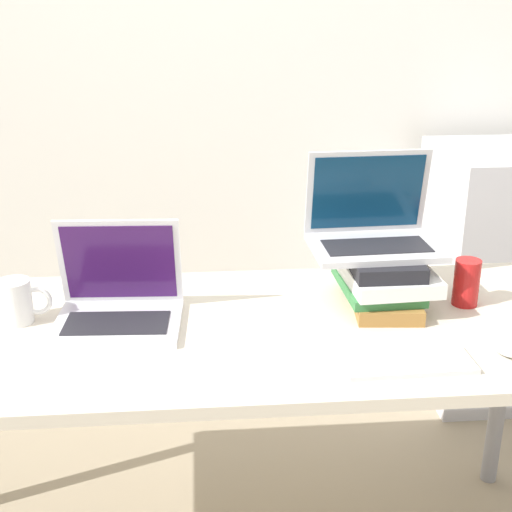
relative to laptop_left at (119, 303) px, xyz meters
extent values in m
cube|color=silver|center=(0.29, 1.19, 0.56)|extent=(8.00, 0.05, 2.70)
cube|color=beige|center=(0.29, -0.05, -0.07)|extent=(1.77, 0.71, 0.03)
cylinder|color=gray|center=(1.12, 0.24, -0.43)|extent=(0.05, 0.05, 0.71)
cube|color=silver|center=(0.00, -0.03, -0.04)|extent=(0.31, 0.26, 0.02)
cube|color=#232328|center=(0.00, -0.04, -0.03)|extent=(0.25, 0.14, 0.00)
cube|color=silver|center=(0.00, 0.06, 0.08)|extent=(0.30, 0.08, 0.24)
cube|color=#381451|center=(0.00, 0.06, 0.08)|extent=(0.27, 0.07, 0.21)
cube|color=olive|center=(0.67, 0.05, -0.03)|extent=(0.18, 0.29, 0.04)
cube|color=#33753D|center=(0.66, 0.06, 0.00)|extent=(0.19, 0.27, 0.03)
cube|color=white|center=(0.68, 0.05, 0.03)|extent=(0.23, 0.29, 0.04)
cube|color=black|center=(0.66, 0.06, 0.07)|extent=(0.17, 0.27, 0.04)
cube|color=silver|center=(0.65, 0.07, 0.10)|extent=(0.33, 0.24, 0.02)
cube|color=#232328|center=(0.65, 0.06, 0.11)|extent=(0.27, 0.13, 0.00)
cube|color=silver|center=(0.64, 0.17, 0.22)|extent=(0.32, 0.06, 0.23)
cube|color=#0A2D4C|center=(0.64, 0.16, 0.22)|extent=(0.29, 0.04, 0.20)
cube|color=silver|center=(0.64, -0.27, -0.04)|extent=(0.29, 0.13, 0.01)
cube|color=silver|center=(0.64, -0.27, -0.04)|extent=(0.26, 0.10, 0.00)
ellipsoid|color=white|center=(0.88, -0.23, -0.03)|extent=(0.06, 0.11, 0.03)
cylinder|color=white|center=(-0.25, 0.02, 0.00)|extent=(0.08, 0.08, 0.11)
torus|color=white|center=(-0.20, 0.02, 0.00)|extent=(0.07, 0.01, 0.07)
cylinder|color=red|center=(0.88, 0.03, 0.01)|extent=(0.07, 0.07, 0.12)
cube|color=silver|center=(1.34, 0.83, -0.31)|extent=(0.53, 0.52, 0.96)
camera|label=1|loc=(0.20, -1.60, 0.72)|focal=50.00mm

